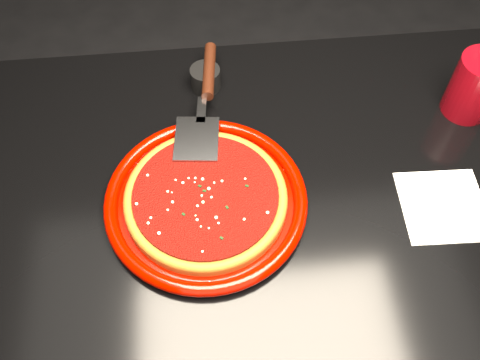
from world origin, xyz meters
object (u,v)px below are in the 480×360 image
object	(u,v)px
ramekin	(205,78)
cup	(475,86)
table	(289,290)
pizza_server	(204,101)
plate	(206,200)

from	to	relation	value
ramekin	cup	bearing A→B (deg)	-12.28
table	cup	xyz separation A→B (m)	(0.33, 0.18, 0.44)
table	pizza_server	distance (m)	0.49
cup	plate	bearing A→B (deg)	-161.79
pizza_server	cup	distance (m)	0.49
table	plate	distance (m)	0.42
table	pizza_server	bearing A→B (deg)	126.53
plate	pizza_server	distance (m)	0.20
pizza_server	plate	bearing A→B (deg)	-86.99
pizza_server	ramekin	world-z (taller)	pizza_server
cup	ramekin	xyz separation A→B (m)	(-0.48, 0.11, -0.04)
pizza_server	cup	xyz separation A→B (m)	(0.49, -0.03, 0.02)
cup	table	bearing A→B (deg)	-151.27
table	plate	size ratio (longest dim) A/B	3.53
plate	pizza_server	xyz separation A→B (m)	(0.01, 0.19, 0.03)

